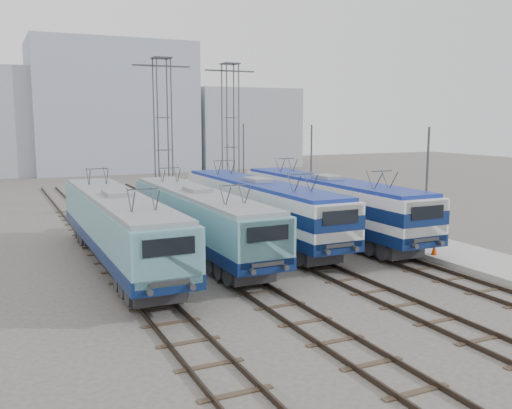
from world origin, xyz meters
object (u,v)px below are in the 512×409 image
Objects in this scene: mast_front at (426,193)px; safety_cone at (434,249)px; locomotive_far_left at (119,224)px; mast_mid at (311,174)px; locomotive_center_right at (259,204)px; mast_rear at (244,162)px; locomotive_center_left at (199,217)px; locomotive_far_right at (328,201)px; catenary_tower_east at (230,128)px; catenary_tower_west at (163,129)px.

mast_front is 3.01m from safety_cone.
mast_mid is (15.35, 7.23, 1.27)m from locomotive_far_left.
mast_front reaches higher than locomotive_center_right.
locomotive_far_left is at bearing -128.60° from mast_rear.
mast_front and mast_mid have the same top height.
locomotive_center_left is at bearing -149.19° from mast_mid.
locomotive_far_right is 5.72m from mast_mid.
mast_front is at bearing -90.00° from mast_mid.
mast_front and mast_rear have the same top height.
mast_rear reaches higher than locomotive_center_left.
locomotive_far_left is 13.64m from locomotive_far_right.
locomotive_far_left is 0.98× the size of locomotive_far_right.
mast_front is 1.00× the size of mast_rear.
locomotive_center_left is 12.25m from mast_front.
mast_rear is at bearing 83.89° from locomotive_far_right.
mast_mid reaches higher than locomotive_far_left.
catenary_tower_east is 23.67m from safety_cone.
mast_mid is (10.85, 6.47, 1.35)m from locomotive_center_left.
locomotive_center_right is 7.93m from mast_mid.
catenary_tower_east is at bearing 101.86° from mast_mid.
locomotive_far_right is 17.43m from mast_rear.
mast_mid is 11.86× the size of safety_cone.
catenary_tower_east is at bearing 95.27° from safety_cone.
mast_front is (15.35, -4.77, 1.27)m from locomotive_far_left.
safety_cone is (1.85, -7.51, -1.72)m from locomotive_far_right.
mast_mid is at bearing 35.87° from locomotive_center_right.
locomotive_center_left is at bearing -120.43° from mast_rear.
catenary_tower_east is 4.28m from mast_rear.
locomotive_far_left is 4.56m from locomotive_center_left.
mast_mid is at bearing 70.71° from locomotive_far_right.
catenary_tower_west is 6.80m from catenary_tower_east.
catenary_tower_east reaches higher than locomotive_far_right.
locomotive_far_left is 1.49× the size of catenary_tower_west.
mast_front is 1.00× the size of mast_mid.
locomotive_center_right is at bearing -79.87° from catenary_tower_west.
locomotive_center_right is at bearing 127.76° from safety_cone.
mast_rear reaches higher than safety_cone.
locomotive_far_right is 7.06m from mast_front.
safety_cone is at bearing -76.13° from locomotive_far_right.
safety_cone is at bearing -30.22° from locomotive_center_left.
locomotive_far_left reaches higher than safety_cone.
locomotive_far_left is 1.04× the size of locomotive_center_left.
locomotive_far_left is at bearing -113.91° from catenary_tower_west.
safety_cone is at bearing -67.52° from catenary_tower_west.
locomotive_far_left is 16.41m from safety_cone.
mast_front is at bearing -27.00° from locomotive_center_left.
mast_rear is (0.00, 12.00, 0.00)m from mast_mid.
locomotive_far_right is at bearing 105.41° from mast_front.
catenary_tower_west reaches higher than safety_cone.
catenary_tower_east reaches higher than mast_rear.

